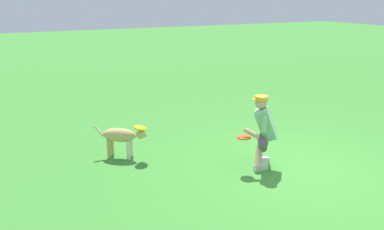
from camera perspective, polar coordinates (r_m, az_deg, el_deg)
The scene contains 5 objects.
ground_plane at distance 6.98m, azimuth 16.20°, elevation -8.03°, with size 60.00×60.00×0.00m, color #3F8C34.
person at distance 6.73m, azimuth 10.62°, elevation -2.15°, with size 0.71×0.59×1.29m.
dog at distance 7.23m, azimuth -10.40°, elevation -3.17°, with size 0.89×0.68×0.60m.
frisbee_flying at distance 7.03m, azimuth -7.75°, elevation -1.90°, with size 0.24×0.24×0.02m, color yellow.
frisbee_held at distance 6.56m, azimuth 7.77°, elevation -3.34°, with size 0.24×0.24×0.02m, color #E04A15.
Camera 1 is at (4.40, 4.57, 2.92)m, focal length 35.76 mm.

